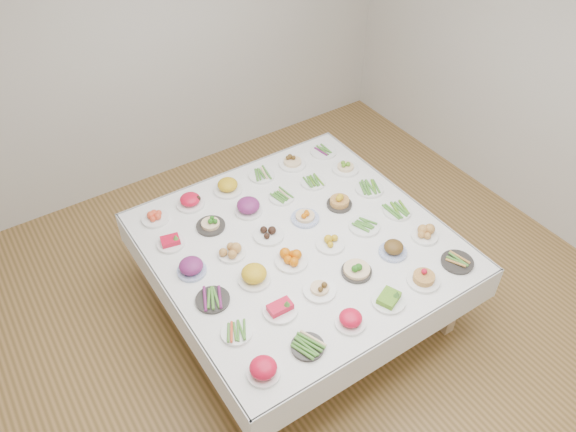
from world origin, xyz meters
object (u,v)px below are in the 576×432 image
display_table (299,247)px  dish_18 (191,267)px  dish_35 (323,151)px  dish_0 (263,369)px

display_table → dish_18: size_ratio=10.17×
dish_18 → dish_35: bearing=21.8°
dish_0 → display_table: bearing=45.1°
dish_18 → display_table: bearing=-11.0°
dish_0 → dish_35: dish_0 is taller
display_table → dish_35: bearing=44.8°
dish_0 → dish_18: bearing=89.5°
display_table → dish_35: 1.12m
dish_0 → dish_35: (1.60, 1.59, -0.03)m
dish_0 → dish_18: 0.96m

